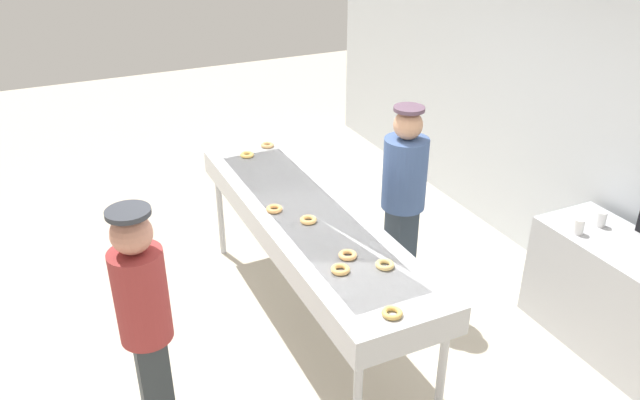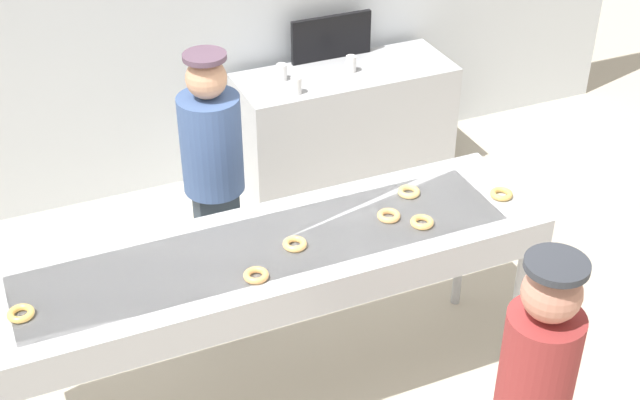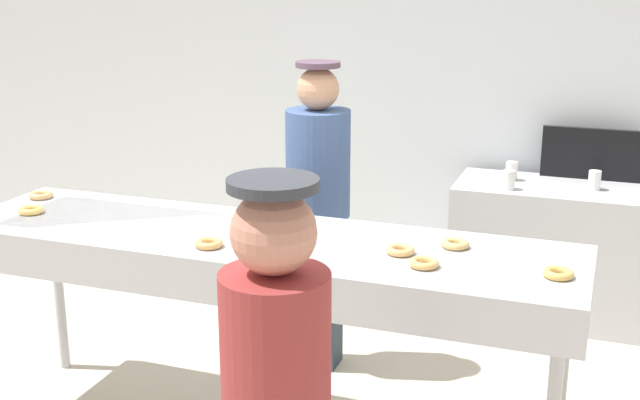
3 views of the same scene
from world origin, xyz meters
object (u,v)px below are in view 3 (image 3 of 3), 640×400
Objects in this scene: fryer_conveyor at (258,256)px; glazed_donut_1 at (424,263)px; glazed_donut_3 at (558,273)px; glazed_donut_4 at (455,244)px; prep_counter at (582,255)px; paper_cup_2 at (511,171)px; glazed_donut_6 at (31,210)px; paper_cup_0 at (509,180)px; paper_cup_1 at (595,180)px; glazed_donut_0 at (279,239)px; glazed_donut_7 at (209,244)px; glazed_donut_2 at (400,250)px; worker_baker at (318,196)px; glazed_donut_5 at (41,195)px; menu_display at (592,154)px.

glazed_donut_1 is (0.81, -0.14, 0.11)m from fryer_conveyor.
glazed_donut_3 is 0.50m from glazed_donut_4.
prep_counter is 13.38× the size of paper_cup_2.
glazed_donut_6 reaches higher than paper_cup_0.
fryer_conveyor is 23.94× the size of glazed_donut_4.
prep_counter is 13.38× the size of paper_cup_1.
glazed_donut_0 and glazed_donut_7 have the same top height.
glazed_donut_4 is at bearing 38.34° from glazed_donut_2.
glazed_donut_2 is 0.07× the size of worker_baker.
glazed_donut_4 is 2.03m from prep_counter.
glazed_donut_6 is 2.82m from paper_cup_0.
paper_cup_2 is at bearing 93.25° from paper_cup_0.
paper_cup_2 is (2.22, 1.88, -0.12)m from glazed_donut_5.
menu_display is (0.47, 0.45, 0.11)m from paper_cup_0.
glazed_donut_5 is 1.27m from glazed_donut_7.
menu_display is at bearing -124.21° from worker_baker.
menu_display is (0.69, 2.30, -0.01)m from glazed_donut_2.
paper_cup_2 is (0.75, 2.13, -0.12)m from glazed_donut_0.
glazed_donut_2 is 1.00× the size of glazed_donut_7.
glazed_donut_6 is at bearing -134.36° from paper_cup_2.
glazed_donut_2 is 1.01× the size of paper_cup_2.
worker_baker reaches higher than glazed_donut_3.
glazed_donut_7 is at bearing 93.18° from worker_baker.
glazed_donut_3 is 1.01× the size of paper_cup_0.
glazed_donut_4 is (-0.45, 0.22, 0.00)m from glazed_donut_3.
glazed_donut_2 and glazed_donut_7 have the same top height.
glazed_donut_7 is 1.01× the size of paper_cup_0.
glazed_donut_0 reaches higher than paper_cup_1.
glazed_donut_5 is at bearing -142.23° from menu_display.
fryer_conveyor is at bearing -120.94° from menu_display.
menu_display is (1.23, 2.33, -0.01)m from glazed_donut_0.
worker_baker reaches higher than glazed_donut_6.
glazed_donut_3 is 0.08× the size of prep_counter.
glazed_donut_0 and glazed_donut_2 have the same top height.
glazed_donut_2 is 2.24m from prep_counter.
glazed_donut_6 reaches higher than prep_counter.
paper_cup_2 is (0.88, 2.07, -0.01)m from fryer_conveyor.
paper_cup_2 is at bearing 40.37° from glazed_donut_5.
glazed_donut_4 is 0.07× the size of worker_baker.
paper_cup_0 is at bearing 83.15° from glazed_donut_2.
worker_baker is at bearing 26.49° from glazed_donut_5.
glazed_donut_0 is at bearing -121.69° from paper_cup_1.
paper_cup_1 is at bearing 58.31° from glazed_donut_0.
menu_display is (-0.04, 0.28, 0.11)m from paper_cup_1.
glazed_donut_0 is at bearing -109.49° from paper_cup_2.
glazed_donut_5 is at bearing 174.37° from glazed_donut_3.
glazed_donut_0 and glazed_donut_4 have the same top height.
worker_baker reaches higher than paper_cup_0.
paper_cup_1 is (1.27, 2.06, -0.12)m from glazed_donut_0.
worker_baker is (-0.01, 0.85, 0.06)m from fryer_conveyor.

